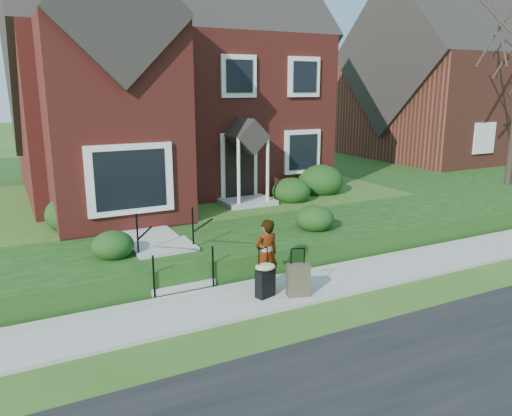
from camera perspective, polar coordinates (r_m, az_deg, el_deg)
ground at (r=11.13m, az=5.77°, el=-9.04°), size 120.00×120.00×0.00m
sidewalk at (r=11.12m, az=5.78°, el=-8.85°), size 60.00×1.60×0.08m
terrace at (r=22.10m, az=-0.79°, el=3.33°), size 44.00×20.00×0.60m
walkway at (r=14.42m, az=-13.64°, el=-1.39°), size 1.20×6.00×0.06m
main_house at (r=19.01m, az=-10.94°, el=16.42°), size 10.40×10.20×9.40m
neighbour_house at (r=29.20m, az=21.46°, el=14.71°), size 9.40×8.00×9.20m
front_steps at (r=11.54m, az=-9.83°, el=-5.81°), size 1.40×2.02×1.50m
foundation_shrubs at (r=15.17m, az=-2.47°, el=1.53°), size 9.91×5.02×1.15m
woman at (r=10.55m, az=1.20°, el=-5.35°), size 0.58×0.40×1.54m
suitcase_black at (r=10.29m, az=1.06°, el=-8.01°), size 0.51×0.46×1.05m
suitcase_olive at (r=10.41m, az=4.84°, el=-8.21°), size 0.52×0.39×1.01m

